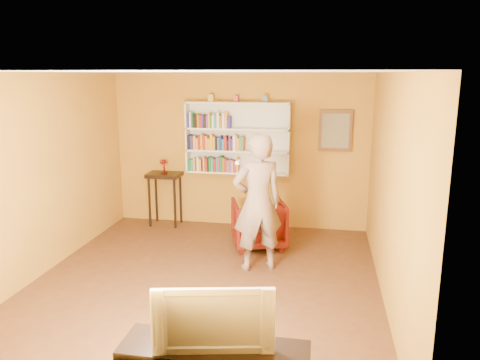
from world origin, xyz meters
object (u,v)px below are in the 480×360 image
ruby_lustre (164,163)px  television (214,315)px  bookshelf (238,138)px  person (258,203)px  console_table (165,182)px  armchair (259,224)px

ruby_lustre → television: bearing=-66.3°
bookshelf → person: size_ratio=0.94×
bookshelf → console_table: bearing=-173.1°
ruby_lustre → television: size_ratio=0.26×
bookshelf → person: (0.61, -1.82, -0.64)m
person → television: size_ratio=2.02×
ruby_lustre → console_table: bearing=-56.3°
bookshelf → television: size_ratio=1.90×
ruby_lustre → bookshelf: bearing=6.9°
television → console_table: bearing=102.1°
bookshelf → console_table: 1.55m
bookshelf → armchair: size_ratio=2.20×
console_table → armchair: 2.02m
armchair → television: 3.74m
bookshelf → ruby_lustre: size_ratio=7.27×
console_table → person: bearing=-41.0°
console_table → bookshelf: bearing=6.9°
ruby_lustre → person: person is taller
armchair → television: bearing=75.2°
bookshelf → console_table: (-1.31, -0.16, -0.81)m
bookshelf → armchair: bearing=-61.9°
console_table → armchair: size_ratio=1.17×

